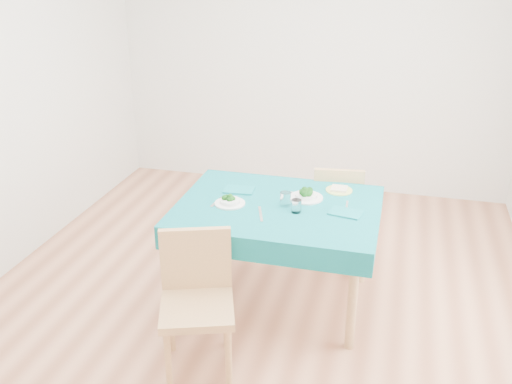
% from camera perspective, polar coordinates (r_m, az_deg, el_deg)
% --- Properties ---
extents(room_shell, '(4.02, 4.52, 2.73)m').
position_cam_1_polar(room_shell, '(3.67, 0.00, 7.14)').
color(room_shell, '#A76445').
rests_on(room_shell, ground).
extents(table, '(1.36, 1.03, 0.76)m').
position_cam_1_polar(table, '(4.05, 2.12, -6.20)').
color(table, '#0A666D').
rests_on(table, ground).
extents(chair_near, '(0.56, 0.58, 1.06)m').
position_cam_1_polar(chair_near, '(3.36, -5.98, -10.00)').
color(chair_near, tan).
rests_on(chair_near, ground).
extents(chair_far, '(0.42, 0.45, 0.93)m').
position_cam_1_polar(chair_far, '(4.58, 8.10, -1.51)').
color(chair_far, tan).
rests_on(chair_far, ground).
extents(bowl_near, '(0.21, 0.21, 0.06)m').
position_cam_1_polar(bowl_near, '(3.88, -2.63, -0.80)').
color(bowl_near, white).
rests_on(bowl_near, table).
extents(bowl_far, '(0.24, 0.24, 0.07)m').
position_cam_1_polar(bowl_far, '(3.97, 5.04, -0.17)').
color(bowl_far, white).
rests_on(bowl_far, table).
extents(fork_near, '(0.04, 0.16, 0.00)m').
position_cam_1_polar(fork_near, '(3.92, -3.98, -1.02)').
color(fork_near, silver).
rests_on(fork_near, table).
extents(knife_near, '(0.09, 0.22, 0.00)m').
position_cam_1_polar(knife_near, '(3.74, 0.46, -2.21)').
color(knife_near, silver).
rests_on(knife_near, table).
extents(fork_far, '(0.08, 0.16, 0.00)m').
position_cam_1_polar(fork_far, '(4.00, 3.75, -0.52)').
color(fork_far, silver).
rests_on(fork_far, table).
extents(knife_far, '(0.03, 0.19, 0.00)m').
position_cam_1_polar(knife_far, '(3.89, 9.06, -1.45)').
color(knife_far, silver).
rests_on(knife_far, table).
extents(napkin_near, '(0.22, 0.16, 0.01)m').
position_cam_1_polar(napkin_near, '(4.10, -1.71, 0.21)').
color(napkin_near, '#0E7278').
rests_on(napkin_near, table).
extents(napkin_far, '(0.23, 0.18, 0.01)m').
position_cam_1_polar(napkin_far, '(3.79, 8.94, -2.06)').
color(napkin_far, '#0E7278').
rests_on(napkin_far, table).
extents(tumbler_center, '(0.07, 0.07, 0.09)m').
position_cam_1_polar(tumbler_center, '(3.85, 2.96, -0.70)').
color(tumbler_center, white).
rests_on(tumbler_center, table).
extents(tumbler_side, '(0.07, 0.07, 0.09)m').
position_cam_1_polar(tumbler_side, '(3.76, 4.05, -1.41)').
color(tumbler_side, white).
rests_on(tumbler_side, table).
extents(side_plate, '(0.19, 0.19, 0.01)m').
position_cam_1_polar(side_plate, '(4.14, 8.30, 0.17)').
color(side_plate, '#D8E46F').
rests_on(side_plate, table).
extents(bread_slice, '(0.11, 0.11, 0.02)m').
position_cam_1_polar(bread_slice, '(4.13, 8.31, 0.34)').
color(bread_slice, beige).
rests_on(bread_slice, side_plate).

